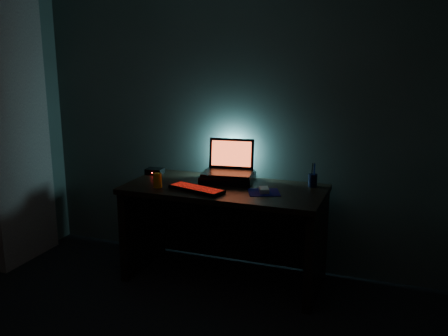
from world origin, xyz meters
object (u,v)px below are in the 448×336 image
at_px(mouse, 264,190).
at_px(laptop, 229,165).
at_px(keyboard, 197,189).
at_px(router, 155,171).
at_px(juice_glass, 158,180).
at_px(pen_cup, 313,180).

bearing_deg(mouse, laptop, 122.32).
relative_size(keyboard, router, 3.09).
relative_size(laptop, juice_glass, 3.80).
distance_m(mouse, pen_cup, 0.41).
xyz_separation_m(pen_cup, juice_glass, (-1.08, -0.42, 0.01)).
bearing_deg(pen_cup, laptop, -177.30).
bearing_deg(mouse, pen_cup, 21.01).
height_order(juice_glass, router, juice_glass).
xyz_separation_m(mouse, router, (-1.00, 0.22, 0.00)).
relative_size(laptop, keyboard, 0.91).
xyz_separation_m(juice_glass, router, (-0.22, 0.36, -0.03)).
bearing_deg(laptop, keyboard, -115.11).
distance_m(keyboard, pen_cup, 0.88).
height_order(pen_cup, juice_glass, juice_glass).
relative_size(mouse, juice_glass, 0.99).
xyz_separation_m(laptop, mouse, (0.36, -0.25, -0.10)).
bearing_deg(mouse, router, 145.18).
bearing_deg(laptop, pen_cup, -4.69).
xyz_separation_m(laptop, pen_cup, (0.65, 0.03, -0.07)).
height_order(laptop, juice_glass, laptop).
bearing_deg(mouse, keyboard, 172.26).
distance_m(mouse, juice_glass, 0.80).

